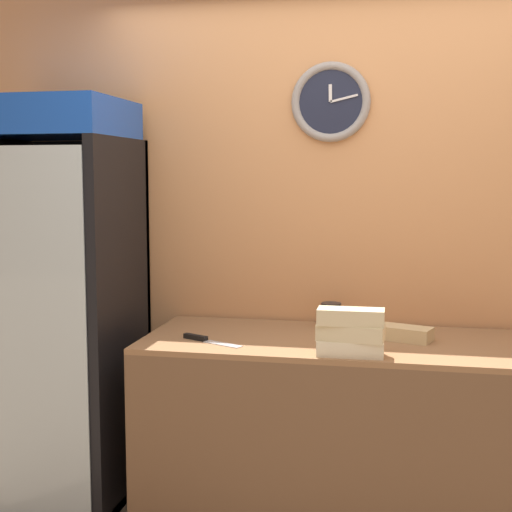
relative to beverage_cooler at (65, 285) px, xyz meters
name	(u,v)px	position (x,y,z in m)	size (l,w,h in m)	color
wall_back	(348,228)	(1.38, 0.35, 0.28)	(5.20, 0.10, 2.70)	tan
prep_counter	(338,432)	(1.38, -0.08, -0.63)	(1.78, 0.75, 0.88)	brown
beverage_cooler	(65,285)	(0.00, 0.00, 0.00)	(0.68, 0.69, 1.98)	black
sandwich_stack_bottom	(350,348)	(1.45, -0.37, -0.16)	(0.27, 0.12, 0.07)	beige
sandwich_stack_middle	(351,332)	(1.45, -0.37, -0.09)	(0.28, 0.13, 0.07)	beige
sandwich_stack_top	(351,317)	(1.45, -0.37, -0.03)	(0.27, 0.12, 0.07)	beige
sandwich_flat_left	(405,333)	(1.67, -0.04, -0.16)	(0.27, 0.19, 0.06)	tan
chefs_knife	(204,339)	(0.79, -0.24, -0.19)	(0.30, 0.17, 0.02)	silver
condiment_jar	(331,315)	(1.32, 0.18, -0.13)	(0.11, 0.11, 0.12)	gold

